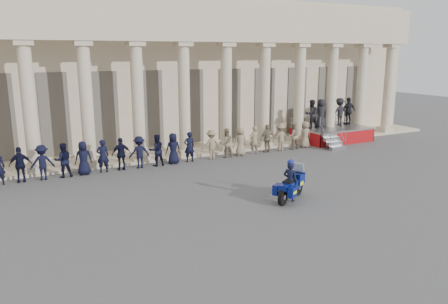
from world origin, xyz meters
TOP-DOWN VIEW (x-y plane):
  - ground at (0.00, 0.00)m, footprint 90.00×90.00m
  - building at (-0.00, 14.74)m, footprint 40.00×12.50m
  - officer_rank at (-1.80, 6.81)m, footprint 22.10×0.62m
  - reviewing_stand at (11.71, 7.90)m, footprint 4.51×4.26m
  - motorcycle at (2.19, -0.77)m, footprint 1.93×1.42m
  - rider at (2.09, -0.83)m, footprint 0.62×0.70m

SIDE VIEW (x-z plane):
  - ground at x=0.00m, z-range 0.00..0.00m
  - motorcycle at x=2.19m, z-range -0.09..1.29m
  - officer_rank at x=-1.80m, z-range 0.00..1.64m
  - rider at x=2.09m, z-range 0.00..1.69m
  - reviewing_stand at x=11.71m, z-range 0.14..2.90m
  - building at x=0.00m, z-range 0.02..9.02m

